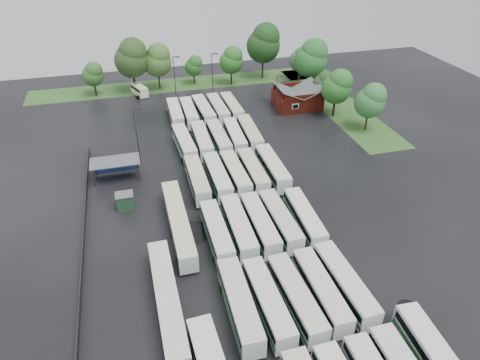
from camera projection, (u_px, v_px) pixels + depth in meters
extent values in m
plane|color=black|center=(249.00, 242.00, 59.85)|extent=(160.00, 160.00, 0.00)
cube|color=maroon|center=(297.00, 100.00, 98.92)|extent=(10.00, 8.00, 3.40)
cube|color=#4C4F51|center=(288.00, 90.00, 96.96)|extent=(5.07, 8.60, 2.19)
cube|color=#4C4F51|center=(308.00, 88.00, 98.06)|extent=(5.07, 8.60, 2.19)
cube|color=maroon|center=(304.00, 97.00, 94.48)|extent=(9.00, 0.20, 1.20)
cube|color=silver|center=(295.00, 106.00, 95.03)|extent=(1.60, 0.12, 1.20)
cylinder|color=#2D2D30|center=(94.00, 178.00, 70.60)|extent=(0.16, 0.16, 3.40)
cylinder|color=#2D2D30|center=(139.00, 172.00, 72.18)|extent=(0.16, 0.16, 3.40)
cylinder|color=#2D2D30|center=(95.00, 169.00, 73.20)|extent=(0.16, 0.16, 3.40)
cylinder|color=#2D2D30|center=(137.00, 163.00, 74.78)|extent=(0.16, 0.16, 3.40)
cube|color=#4C4F51|center=(115.00, 161.00, 71.72)|extent=(8.20, 4.20, 0.15)
cube|color=navy|center=(116.00, 165.00, 74.29)|extent=(7.60, 0.08, 2.60)
cube|color=#1B3E22|center=(125.00, 201.00, 65.85)|extent=(2.50, 2.00, 2.50)
cube|color=#4C4F51|center=(124.00, 194.00, 65.14)|extent=(2.70, 2.20, 0.12)
cube|color=#2E571F|center=(188.00, 84.00, 112.87)|extent=(80.00, 10.00, 0.01)
cube|color=#2E571F|center=(336.00, 102.00, 102.02)|extent=(10.00, 50.00, 0.01)
cube|color=#2D2D30|center=(84.00, 230.00, 61.16)|extent=(0.10, 50.00, 1.20)
cylinder|color=black|center=(386.00, 360.00, 43.75)|extent=(2.62, 0.99, 0.99)
cube|color=silver|center=(240.00, 305.00, 48.05)|extent=(2.77, 12.44, 2.84)
cube|color=black|center=(240.00, 301.00, 47.74)|extent=(2.82, 11.95, 0.91)
cube|color=#156A21|center=(240.00, 308.00, 48.38)|extent=(2.82, 12.20, 0.63)
cube|color=beige|center=(240.00, 296.00, 47.25)|extent=(2.66, 12.07, 0.12)
cylinder|color=black|center=(249.00, 342.00, 45.59)|extent=(2.64, 0.99, 0.99)
cylinder|color=black|center=(231.00, 288.00, 52.04)|extent=(2.64, 0.99, 0.99)
cube|color=silver|center=(268.00, 302.00, 48.44)|extent=(2.79, 12.05, 2.75)
cube|color=black|center=(268.00, 299.00, 48.14)|extent=(2.84, 11.57, 0.88)
cube|color=#1C6027|center=(268.00, 306.00, 48.76)|extent=(2.84, 11.81, 0.60)
cube|color=silver|center=(268.00, 293.00, 47.66)|extent=(2.68, 11.68, 0.12)
cylinder|color=black|center=(278.00, 338.00, 46.07)|extent=(2.55, 0.96, 0.96)
cylinder|color=black|center=(258.00, 286.00, 52.29)|extent=(2.55, 0.96, 0.96)
cube|color=silver|center=(296.00, 298.00, 48.96)|extent=(3.09, 12.22, 2.78)
cube|color=black|center=(296.00, 294.00, 48.66)|extent=(3.13, 11.74, 0.89)
cube|color=#236A2E|center=(295.00, 301.00, 49.29)|extent=(3.13, 11.98, 0.61)
cube|color=beige|center=(297.00, 289.00, 48.18)|extent=(2.97, 11.85, 0.12)
cylinder|color=black|center=(308.00, 333.00, 46.56)|extent=(2.57, 0.97, 0.97)
cylinder|color=black|center=(284.00, 282.00, 52.85)|extent=(2.57, 0.97, 0.97)
cube|color=silver|center=(321.00, 290.00, 49.93)|extent=(2.58, 11.95, 2.73)
cube|color=black|center=(321.00, 287.00, 49.64)|extent=(2.64, 11.47, 0.87)
cube|color=#2A7438|center=(320.00, 294.00, 50.26)|extent=(2.63, 11.71, 0.60)
cube|color=beige|center=(322.00, 282.00, 49.17)|extent=(2.48, 11.59, 0.12)
cylinder|color=black|center=(334.00, 324.00, 47.58)|extent=(2.54, 0.95, 0.95)
cylinder|color=black|center=(307.00, 276.00, 53.77)|extent=(2.54, 0.95, 0.95)
cube|color=silver|center=(344.00, 284.00, 50.75)|extent=(2.96, 12.32, 2.81)
cube|color=black|center=(345.00, 280.00, 50.45)|extent=(3.01, 11.84, 0.90)
cube|color=#266B34|center=(344.00, 287.00, 51.08)|extent=(3.00, 12.08, 0.62)
cube|color=beige|center=(346.00, 275.00, 49.96)|extent=(2.85, 11.95, 0.12)
cylinder|color=black|center=(359.00, 317.00, 48.33)|extent=(2.60, 0.98, 0.98)
cylinder|color=black|center=(329.00, 269.00, 54.69)|extent=(2.60, 0.98, 0.98)
cube|color=silver|center=(217.00, 232.00, 58.80)|extent=(2.52, 11.83, 2.71)
cube|color=black|center=(216.00, 229.00, 58.50)|extent=(2.57, 11.36, 0.87)
cube|color=#146F22|center=(217.00, 236.00, 59.12)|extent=(2.56, 11.59, 0.60)
cube|color=silver|center=(216.00, 224.00, 58.04)|extent=(2.42, 11.48, 0.12)
cylinder|color=black|center=(223.00, 258.00, 56.46)|extent=(2.51, 0.95, 0.95)
cylinder|color=black|center=(211.00, 223.00, 62.60)|extent=(2.51, 0.95, 0.95)
cube|color=silver|center=(238.00, 227.00, 59.62)|extent=(2.72, 12.36, 2.83)
cube|color=black|center=(238.00, 224.00, 59.32)|extent=(2.77, 11.87, 0.90)
cube|color=#196321|center=(238.00, 231.00, 59.96)|extent=(2.76, 12.11, 0.62)
cube|color=beige|center=(238.00, 219.00, 58.83)|extent=(2.61, 11.99, 0.12)
cylinder|color=black|center=(246.00, 253.00, 57.19)|extent=(2.62, 0.99, 0.99)
cylinder|color=black|center=(232.00, 218.00, 63.59)|extent=(2.62, 0.99, 0.99)
cube|color=silver|center=(260.00, 224.00, 60.25)|extent=(2.57, 12.08, 2.77)
cube|color=black|center=(260.00, 221.00, 59.95)|extent=(2.63, 11.60, 0.88)
cube|color=#226D2D|center=(260.00, 227.00, 60.58)|extent=(2.62, 11.84, 0.61)
cube|color=beige|center=(260.00, 216.00, 59.47)|extent=(2.47, 11.72, 0.12)
cylinder|color=black|center=(268.00, 249.00, 57.87)|extent=(2.56, 0.97, 0.97)
cylinder|color=black|center=(252.00, 216.00, 64.13)|extent=(2.56, 0.97, 0.97)
cube|color=silver|center=(280.00, 220.00, 60.98)|extent=(2.77, 12.12, 2.77)
cube|color=black|center=(280.00, 217.00, 60.68)|extent=(2.82, 11.64, 0.88)
cube|color=#297030|center=(280.00, 224.00, 61.31)|extent=(2.82, 11.88, 0.61)
cube|color=beige|center=(280.00, 212.00, 60.21)|extent=(2.66, 11.75, 0.12)
cylinder|color=black|center=(289.00, 245.00, 58.60)|extent=(2.56, 0.97, 0.97)
cylinder|color=black|center=(271.00, 212.00, 64.87)|extent=(2.56, 0.97, 0.97)
cube|color=silver|center=(304.00, 218.00, 61.48)|extent=(2.89, 11.95, 2.72)
cube|color=black|center=(305.00, 215.00, 61.19)|extent=(2.93, 11.48, 0.87)
cube|color=#257330|center=(304.00, 221.00, 61.81)|extent=(2.93, 11.71, 0.60)
cube|color=silver|center=(305.00, 210.00, 60.72)|extent=(2.78, 11.59, 0.12)
cylinder|color=black|center=(314.00, 242.00, 59.14)|extent=(2.52, 0.95, 0.95)
cylinder|color=black|center=(294.00, 210.00, 65.30)|extent=(2.52, 0.95, 0.95)
cube|color=silver|center=(197.00, 180.00, 70.04)|extent=(2.52, 11.93, 2.73)
cube|color=black|center=(197.00, 177.00, 69.75)|extent=(2.58, 11.46, 0.87)
cube|color=#206027|center=(197.00, 183.00, 70.37)|extent=(2.57, 11.70, 0.60)
cube|color=beige|center=(197.00, 172.00, 69.28)|extent=(2.42, 11.58, 0.12)
cylinder|color=black|center=(202.00, 199.00, 67.69)|extent=(2.53, 0.95, 0.95)
cylinder|color=black|center=(194.00, 175.00, 73.88)|extent=(2.53, 0.95, 0.95)
cube|color=silver|center=(217.00, 177.00, 70.69)|extent=(2.62, 12.18, 2.79)
cube|color=black|center=(217.00, 174.00, 70.39)|extent=(2.68, 11.69, 0.89)
cube|color=#22702C|center=(217.00, 180.00, 71.03)|extent=(2.67, 11.93, 0.61)
cube|color=silver|center=(217.00, 169.00, 69.91)|extent=(2.52, 11.81, 0.12)
cylinder|color=black|center=(223.00, 197.00, 68.29)|extent=(2.58, 0.97, 0.97)
cylinder|color=black|center=(213.00, 172.00, 74.61)|extent=(2.58, 0.97, 0.97)
cube|color=silver|center=(235.00, 174.00, 71.53)|extent=(2.69, 11.87, 2.71)
cube|color=black|center=(235.00, 171.00, 71.24)|extent=(2.74, 11.40, 0.87)
cube|color=#257334|center=(235.00, 177.00, 71.85)|extent=(2.74, 11.64, 0.60)
cube|color=beige|center=(235.00, 167.00, 70.77)|extent=(2.59, 11.52, 0.12)
cylinder|color=black|center=(241.00, 193.00, 69.19)|extent=(2.51, 0.95, 0.95)
cylinder|color=black|center=(230.00, 170.00, 75.34)|extent=(2.51, 0.95, 0.95)
cube|color=silver|center=(253.00, 171.00, 72.27)|extent=(2.48, 11.83, 2.71)
cube|color=black|center=(253.00, 168.00, 71.98)|extent=(2.54, 11.36, 0.87)
cube|color=#196520|center=(253.00, 174.00, 72.60)|extent=(2.53, 11.60, 0.60)
cube|color=beige|center=(253.00, 164.00, 71.51)|extent=(2.38, 11.48, 0.12)
cylinder|color=black|center=(259.00, 190.00, 69.94)|extent=(2.51, 0.95, 0.95)
cylinder|color=black|center=(247.00, 167.00, 76.08)|extent=(2.51, 0.95, 0.95)
cube|color=silver|center=(272.00, 168.00, 73.01)|extent=(2.62, 12.36, 2.83)
cube|color=black|center=(273.00, 165.00, 72.70)|extent=(2.68, 11.86, 0.91)
cube|color=#26632F|center=(272.00, 171.00, 73.35)|extent=(2.67, 12.11, 0.62)
cube|color=beige|center=(273.00, 161.00, 72.21)|extent=(2.51, 11.99, 0.12)
cylinder|color=black|center=(280.00, 187.00, 70.57)|extent=(2.62, 0.99, 0.99)
cylinder|color=black|center=(265.00, 164.00, 76.98)|extent=(2.62, 0.99, 0.99)
cube|color=silver|center=(184.00, 143.00, 80.67)|extent=(3.14, 12.20, 2.77)
cube|color=black|center=(184.00, 141.00, 80.37)|extent=(3.18, 11.72, 0.89)
cube|color=#236F2E|center=(185.00, 146.00, 81.00)|extent=(3.18, 11.96, 0.61)
cube|color=silver|center=(184.00, 136.00, 79.89)|extent=(3.02, 11.83, 0.12)
cylinder|color=black|center=(188.00, 160.00, 78.28)|extent=(2.57, 0.97, 0.97)
cylinder|color=black|center=(182.00, 141.00, 84.56)|extent=(2.57, 0.97, 0.97)
cube|color=silver|center=(202.00, 141.00, 81.58)|extent=(2.74, 12.17, 2.78)
cube|color=black|center=(202.00, 138.00, 81.28)|extent=(2.79, 11.69, 0.89)
cube|color=#24672F|center=(202.00, 143.00, 81.91)|extent=(2.79, 11.93, 0.61)
cube|color=beige|center=(202.00, 134.00, 80.80)|extent=(2.63, 11.80, 0.12)
cylinder|color=black|center=(206.00, 157.00, 79.19)|extent=(2.58, 0.97, 0.97)
cylinder|color=black|center=(199.00, 138.00, 85.49)|extent=(2.58, 0.97, 0.97)
cube|color=silver|center=(219.00, 139.00, 82.27)|extent=(2.62, 12.04, 2.75)
cube|color=black|center=(219.00, 136.00, 81.98)|extent=(2.68, 11.56, 0.88)
cube|color=#1D7427|center=(219.00, 141.00, 82.60)|extent=(2.67, 11.80, 0.61)
cube|color=beige|center=(219.00, 132.00, 81.50)|extent=(2.52, 11.68, 0.12)
cylinder|color=black|center=(224.00, 154.00, 79.90)|extent=(2.55, 0.96, 0.96)
cylinder|color=black|center=(215.00, 136.00, 86.14)|extent=(2.55, 0.96, 0.96)
cube|color=silver|center=(235.00, 136.00, 83.17)|extent=(2.97, 11.91, 2.71)
cube|color=black|center=(235.00, 134.00, 82.88)|extent=(3.00, 11.44, 0.87)
cube|color=#1B6728|center=(235.00, 139.00, 83.49)|extent=(3.00, 11.67, 0.60)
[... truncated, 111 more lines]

